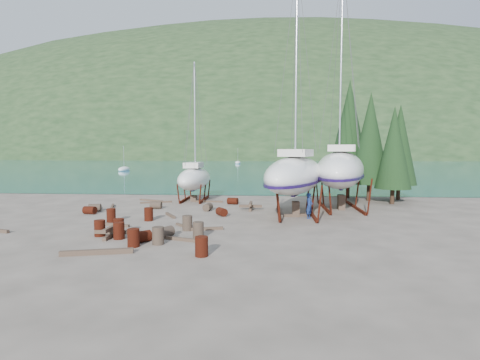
# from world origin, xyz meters

# --- Properties ---
(ground) EXTENTS (600.00, 600.00, 0.00)m
(ground) POSITION_xyz_m (0.00, 0.00, 0.00)
(ground) COLOR #5B5148
(ground) RESTS_ON ground
(bay_water) EXTENTS (700.00, 700.00, 0.00)m
(bay_water) POSITION_xyz_m (0.00, 315.00, 0.01)
(bay_water) COLOR #1B6A89
(bay_water) RESTS_ON ground
(far_hill) EXTENTS (800.00, 360.00, 110.00)m
(far_hill) POSITION_xyz_m (0.00, 320.00, 0.00)
(far_hill) COLOR #1A3118
(far_hill) RESTS_ON ground
(far_house_left) EXTENTS (6.60, 5.60, 5.60)m
(far_house_left) POSITION_xyz_m (-60.00, 190.00, 2.92)
(far_house_left) COLOR beige
(far_house_left) RESTS_ON ground
(far_house_center) EXTENTS (6.60, 5.60, 5.60)m
(far_house_center) POSITION_xyz_m (-20.00, 190.00, 2.92)
(far_house_center) COLOR beige
(far_house_center) RESTS_ON ground
(far_house_right) EXTENTS (6.60, 5.60, 5.60)m
(far_house_right) POSITION_xyz_m (30.00, 190.00, 2.92)
(far_house_right) COLOR beige
(far_house_right) RESTS_ON ground
(cypress_near_right) EXTENTS (3.60, 3.60, 10.00)m
(cypress_near_right) POSITION_xyz_m (12.50, 12.00, 5.79)
(cypress_near_right) COLOR black
(cypress_near_right) RESTS_ON ground
(cypress_mid_right) EXTENTS (3.06, 3.06, 8.50)m
(cypress_mid_right) POSITION_xyz_m (14.00, 10.00, 4.92)
(cypress_mid_right) COLOR black
(cypress_mid_right) RESTS_ON ground
(cypress_back_left) EXTENTS (4.14, 4.14, 11.50)m
(cypress_back_left) POSITION_xyz_m (11.00, 14.00, 6.66)
(cypress_back_left) COLOR black
(cypress_back_left) RESTS_ON ground
(cypress_far_right) EXTENTS (3.24, 3.24, 9.00)m
(cypress_far_right) POSITION_xyz_m (15.50, 13.00, 5.21)
(cypress_far_right) COLOR black
(cypress_far_right) RESTS_ON ground
(moored_boat_left) EXTENTS (2.00, 5.00, 6.05)m
(moored_boat_left) POSITION_xyz_m (-30.00, 60.00, 0.39)
(moored_boat_left) COLOR white
(moored_boat_left) RESTS_ON ground
(moored_boat_mid) EXTENTS (2.00, 5.00, 6.05)m
(moored_boat_mid) POSITION_xyz_m (10.00, 80.00, 0.39)
(moored_boat_mid) COLOR white
(moored_boat_mid) RESTS_ON ground
(moored_boat_far) EXTENTS (2.00, 5.00, 6.05)m
(moored_boat_far) POSITION_xyz_m (-8.00, 110.00, 0.39)
(moored_boat_far) COLOR white
(moored_boat_far) RESTS_ON ground
(large_sailboat_near) EXTENTS (6.40, 12.06, 18.25)m
(large_sailboat_near) POSITION_xyz_m (5.16, 3.75, 2.94)
(large_sailboat_near) COLOR white
(large_sailboat_near) RESTS_ON ground
(large_sailboat_far) EXTENTS (6.27, 12.81, 19.48)m
(large_sailboat_far) POSITION_xyz_m (8.95, 7.04, 3.18)
(large_sailboat_far) COLOR white
(large_sailboat_far) RESTS_ON ground
(small_sailboat_shore) EXTENTS (2.75, 8.07, 12.78)m
(small_sailboat_shore) POSITION_xyz_m (-3.66, 10.82, 2.10)
(small_sailboat_shore) COLOR white
(small_sailboat_shore) RESTS_ON ground
(worker) EXTENTS (0.67, 0.76, 1.76)m
(worker) POSITION_xyz_m (6.03, 2.33, 0.88)
(worker) COLOR navy
(worker) RESTS_ON ground
(drum_0) EXTENTS (0.58, 0.58, 0.88)m
(drum_0) POSITION_xyz_m (-5.06, -3.45, 0.44)
(drum_0) COLOR #4F1C0D
(drum_0) RESTS_ON ground
(drum_1) EXTENTS (0.92, 1.05, 0.58)m
(drum_1) POSITION_xyz_m (-2.26, -4.00, 0.29)
(drum_1) COLOR #2D2823
(drum_1) RESTS_ON ground
(drum_2) EXTENTS (0.98, 0.74, 0.58)m
(drum_2) POSITION_xyz_m (-9.85, 2.84, 0.29)
(drum_2) COLOR #4F1C0D
(drum_2) RESTS_ON ground
(drum_3) EXTENTS (0.58, 0.58, 0.88)m
(drum_3) POSITION_xyz_m (-3.27, -6.01, 0.44)
(drum_3) COLOR #4F1C0D
(drum_3) RESTS_ON ground
(drum_4) EXTENTS (1.00, 0.79, 0.58)m
(drum_4) POSITION_xyz_m (0.12, 8.69, 0.29)
(drum_4) COLOR #4F1C0D
(drum_4) RESTS_ON ground
(drum_5) EXTENTS (0.58, 0.58, 0.88)m
(drum_5) POSITION_xyz_m (-1.48, -2.16, 0.44)
(drum_5) COLOR #2D2823
(drum_5) RESTS_ON ground
(drum_6) EXTENTS (0.96, 1.05, 0.58)m
(drum_6) POSITION_xyz_m (-0.11, 2.87, 0.29)
(drum_6) COLOR #4F1C0D
(drum_6) RESTS_ON ground
(drum_7) EXTENTS (0.58, 0.58, 0.88)m
(drum_7) POSITION_xyz_m (0.32, -7.40, 0.44)
(drum_7) COLOR #4F1C0D
(drum_7) RESTS_ON ground
(drum_8) EXTENTS (0.58, 0.58, 0.88)m
(drum_8) POSITION_xyz_m (-7.00, 0.01, 0.44)
(drum_8) COLOR #4F1C0D
(drum_8) RESTS_ON ground
(drum_9) EXTENTS (0.88, 0.58, 0.58)m
(drum_9) POSITION_xyz_m (-5.78, 5.75, 0.29)
(drum_9) COLOR #2D2823
(drum_9) RESTS_ON ground
(drum_10) EXTENTS (0.58, 0.58, 0.88)m
(drum_10) POSITION_xyz_m (-5.91, -3.97, 0.44)
(drum_10) COLOR #4F1C0D
(drum_10) RESTS_ON ground
(drum_11) EXTENTS (0.73, 0.97, 0.58)m
(drum_11) POSITION_xyz_m (-1.47, 5.06, 0.29)
(drum_11) COLOR #2D2823
(drum_11) RESTS_ON ground
(drum_12) EXTENTS (1.02, 1.04, 0.58)m
(drum_12) POSITION_xyz_m (-3.16, -5.12, 0.29)
(drum_12) COLOR #4F1C0D
(drum_12) RESTS_ON ground
(drum_13) EXTENTS (0.58, 0.58, 0.88)m
(drum_13) POSITION_xyz_m (-4.61, -4.52, 0.44)
(drum_13) COLOR #4F1C0D
(drum_13) RESTS_ON ground
(drum_14) EXTENTS (0.58, 0.58, 0.88)m
(drum_14) POSITION_xyz_m (-4.70, 0.63, 0.44)
(drum_14) COLOR #4F1C0D
(drum_14) RESTS_ON ground
(drum_15) EXTENTS (0.98, 0.74, 0.58)m
(drum_15) POSITION_xyz_m (-10.09, 4.14, 0.29)
(drum_15) COLOR #2D2823
(drum_15) RESTS_ON ground
(drum_16) EXTENTS (0.58, 0.58, 0.88)m
(drum_16) POSITION_xyz_m (-2.21, -5.49, 0.44)
(drum_16) COLOR #2D2823
(drum_16) RESTS_ON ground
(drum_17) EXTENTS (0.58, 0.58, 0.88)m
(drum_17) POSITION_xyz_m (-0.47, -4.06, 0.44)
(drum_17) COLOR #2D2823
(drum_17) RESTS_ON ground
(timber_0) EXTENTS (2.53, 1.19, 0.14)m
(timber_0) POSITION_xyz_m (-7.60, 10.15, 0.07)
(timber_0) COLOR brown
(timber_0) RESTS_ON ground
(timber_1) EXTENTS (1.97, 0.74, 0.19)m
(timber_1) POSITION_xyz_m (5.25, 3.00, 0.10)
(timber_1) COLOR brown
(timber_1) RESTS_ON ground
(timber_2) EXTENTS (1.17, 2.35, 0.19)m
(timber_2) POSITION_xyz_m (-10.14, 4.83, 0.09)
(timber_2) COLOR brown
(timber_2) RESTS_ON ground
(timber_3) EXTENTS (1.80, 1.92, 0.15)m
(timber_3) POSITION_xyz_m (-1.66, -1.52, 0.07)
(timber_3) COLOR brown
(timber_3) RESTS_ON ground
(timber_4) EXTENTS (1.16, 1.79, 0.17)m
(timber_4) POSITION_xyz_m (-3.69, 2.32, 0.09)
(timber_4) COLOR brown
(timber_4) RESTS_ON ground
(timber_5) EXTENTS (2.76, 1.13, 0.16)m
(timber_5) POSITION_xyz_m (-1.33, -4.62, 0.08)
(timber_5) COLOR brown
(timber_5) RESTS_ON ground
(timber_6) EXTENTS (1.03, 1.72, 0.19)m
(timber_6) POSITION_xyz_m (-0.14, 10.01, 0.10)
(timber_6) COLOR brown
(timber_6) RESTS_ON ground
(timber_7) EXTENTS (1.92, 0.68, 0.17)m
(timber_7) POSITION_xyz_m (-0.37, -1.98, 0.09)
(timber_7) COLOR brown
(timber_7) RESTS_ON ground
(timber_9) EXTENTS (2.56, 0.15, 0.15)m
(timber_9) POSITION_xyz_m (-2.18, 9.81, 0.08)
(timber_9) COLOR brown
(timber_9) RESTS_ON ground
(timber_12) EXTENTS (2.16, 0.79, 0.17)m
(timber_12) POSITION_xyz_m (-6.27, -1.27, 0.08)
(timber_12) COLOR brown
(timber_12) RESTS_ON ground
(timber_15) EXTENTS (2.64, 1.19, 0.15)m
(timber_15) POSITION_xyz_m (-6.77, 8.99, 0.07)
(timber_15) COLOR brown
(timber_15) RESTS_ON ground
(timber_16) EXTENTS (3.10, 1.03, 0.23)m
(timber_16) POSITION_xyz_m (-4.41, -7.50, 0.11)
(timber_16) COLOR brown
(timber_16) RESTS_ON ground
(timber_17) EXTENTS (0.92, 2.21, 0.16)m
(timber_17) POSITION_xyz_m (-9.58, 6.16, 0.08)
(timber_17) COLOR brown
(timber_17) RESTS_ON ground
(timber_pile_fore) EXTENTS (1.80, 1.80, 0.60)m
(timber_pile_fore) POSITION_xyz_m (-5.17, -4.22, 0.30)
(timber_pile_fore) COLOR brown
(timber_pile_fore) RESTS_ON ground
(timber_pile_aft) EXTENTS (1.80, 1.80, 0.60)m
(timber_pile_aft) POSITION_xyz_m (1.82, 5.73, 0.30)
(timber_pile_aft) COLOR brown
(timber_pile_aft) RESTS_ON ground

